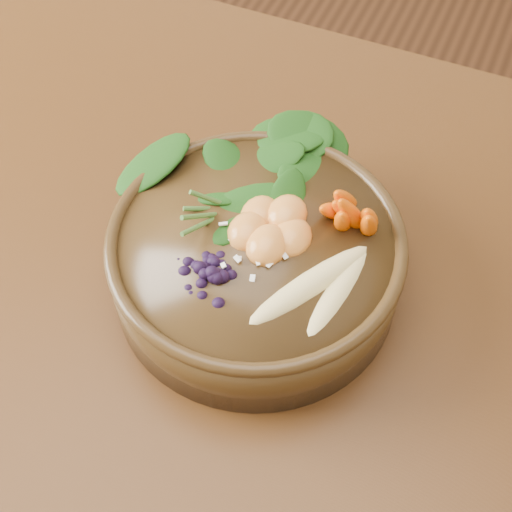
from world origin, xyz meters
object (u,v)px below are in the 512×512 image
at_px(carrot_cluster, 355,197).
at_px(dining_table, 94,308).
at_px(kale_heap, 267,166).
at_px(blueberry_pile, 211,264).
at_px(mandarin_cluster, 271,219).
at_px(banana_halves, 325,279).
at_px(stoneware_bowl, 256,262).

bearing_deg(carrot_cluster, dining_table, -137.83).
height_order(kale_heap, blueberry_pile, kale_heap).
relative_size(mandarin_cluster, blueberry_pile, 0.69).
bearing_deg(dining_table, blueberry_pile, -3.24).
height_order(carrot_cluster, blueberry_pile, carrot_cluster).
relative_size(kale_heap, carrot_cluster, 2.38).
bearing_deg(mandarin_cluster, banana_halves, -31.21).
height_order(dining_table, stoneware_bowl, stoneware_bowl).
bearing_deg(mandarin_cluster, kale_heap, 116.76).
bearing_deg(kale_heap, carrot_cluster, -10.95).
relative_size(kale_heap, mandarin_cluster, 2.07).
bearing_deg(stoneware_bowl, kale_heap, 105.41).
xyz_separation_m(kale_heap, blueberry_pile, (0.00, -0.12, -0.00)).
relative_size(dining_table, blueberry_pile, 12.74).
xyz_separation_m(banana_halves, blueberry_pile, (-0.09, -0.03, 0.01)).
bearing_deg(mandarin_cluster, dining_table, -162.29).
bearing_deg(blueberry_pile, stoneware_bowl, 71.40).
bearing_deg(dining_table, banana_halves, 4.35).
xyz_separation_m(carrot_cluster, banana_halves, (0.00, -0.08, -0.02)).
xyz_separation_m(kale_heap, mandarin_cluster, (0.03, -0.05, -0.01)).
relative_size(carrot_cluster, blueberry_pile, 0.60).
bearing_deg(blueberry_pile, dining_table, 176.76).
distance_m(stoneware_bowl, mandarin_cluster, 0.05).
relative_size(stoneware_bowl, carrot_cluster, 3.62).
bearing_deg(stoneware_bowl, banana_halves, -18.72).
xyz_separation_m(kale_heap, carrot_cluster, (0.09, -0.02, 0.02)).
relative_size(dining_table, mandarin_cluster, 18.55).
xyz_separation_m(stoneware_bowl, mandarin_cluster, (0.01, 0.02, 0.05)).
bearing_deg(mandarin_cluster, blueberry_pile, -110.72).
bearing_deg(stoneware_bowl, dining_table, -166.01).
distance_m(banana_halves, mandarin_cluster, 0.08).
relative_size(dining_table, carrot_cluster, 21.34).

